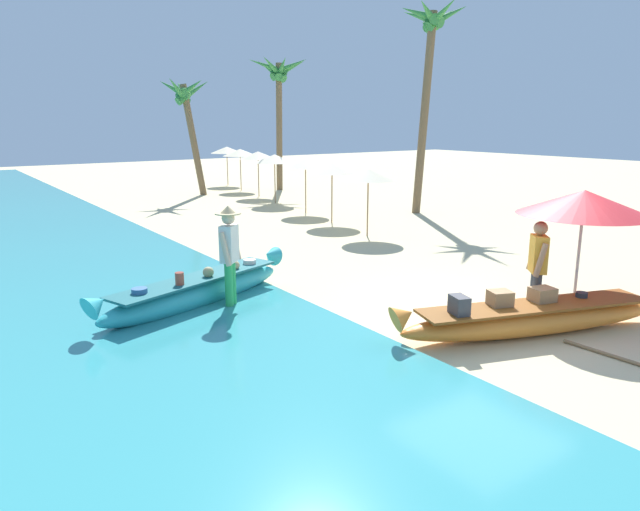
{
  "coord_description": "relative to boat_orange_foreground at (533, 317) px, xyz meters",
  "views": [
    {
      "loc": [
        -7.68,
        -6.06,
        3.23
      ],
      "look_at": [
        -2.0,
        2.08,
        0.9
      ],
      "focal_mm": 32.62,
      "sensor_mm": 36.0,
      "label": 1
    }
  ],
  "objects": [
    {
      "name": "ground_plane",
      "position": [
        0.15,
        1.0,
        -0.27
      ],
      "size": [
        80.0,
        80.0,
        0.0
      ],
      "primitive_type": "plane",
      "color": "beige"
    },
    {
      "name": "boat_orange_foreground",
      "position": [
        0.0,
        0.0,
        0.0
      ],
      "size": [
        4.66,
        2.04,
        0.75
      ],
      "color": "orange",
      "rests_on": "ground"
    },
    {
      "name": "boat_cyan_midground",
      "position": [
        -3.7,
        4.17,
        0.03
      ],
      "size": [
        4.21,
        1.92,
        0.81
      ],
      "color": "#33B2BC",
      "rests_on": "ground"
    },
    {
      "name": "person_vendor_hatted",
      "position": [
        -3.28,
        3.71,
        0.78
      ],
      "size": [
        0.55,
        0.52,
        1.83
      ],
      "color": "green",
      "rests_on": "ground"
    },
    {
      "name": "person_tourist_customer",
      "position": [
        0.54,
        0.37,
        0.66
      ],
      "size": [
        0.51,
        0.55,
        1.66
      ],
      "color": "#333842",
      "rests_on": "ground"
    },
    {
      "name": "patio_umbrella_large",
      "position": [
        1.39,
        0.19,
        1.63
      ],
      "size": [
        2.12,
        2.12,
        2.12
      ],
      "color": "#B7B7BC",
      "rests_on": "ground"
    },
    {
      "name": "parasol_row_0",
      "position": [
        2.82,
        7.43,
        1.47
      ],
      "size": [
        1.6,
        1.6,
        1.91
      ],
      "color": "#8E6B47",
      "rests_on": "ground"
    },
    {
      "name": "parasol_row_1",
      "position": [
        3.28,
        9.77,
        1.47
      ],
      "size": [
        1.6,
        1.6,
        1.91
      ],
      "color": "#8E6B47",
      "rests_on": "ground"
    },
    {
      "name": "parasol_row_2",
      "position": [
        3.73,
        11.96,
        1.47
      ],
      "size": [
        1.6,
        1.6,
        1.91
      ],
      "color": "#8E6B47",
      "rests_on": "ground"
    },
    {
      "name": "parasol_row_3",
      "position": [
        4.08,
        14.67,
        1.47
      ],
      "size": [
        1.6,
        1.6,
        1.91
      ],
      "color": "#8E6B47",
      "rests_on": "ground"
    },
    {
      "name": "parasol_row_4",
      "position": [
        4.59,
        16.91,
        1.47
      ],
      "size": [
        1.6,
        1.6,
        1.91
      ],
      "color": "#8E6B47",
      "rests_on": "ground"
    },
    {
      "name": "parasol_row_5",
      "position": [
        4.95,
        19.26,
        1.47
      ],
      "size": [
        1.6,
        1.6,
        1.91
      ],
      "color": "#8E6B47",
      "rests_on": "ground"
    },
    {
      "name": "parasol_row_6",
      "position": [
        5.48,
        21.72,
        1.47
      ],
      "size": [
        1.6,
        1.6,
        1.91
      ],
      "color": "#8E6B47",
      "rests_on": "ground"
    },
    {
      "name": "palm_tree_tall_inland",
      "position": [
        2.26,
        18.76,
        3.62
      ],
      "size": [
        2.42,
        2.36,
        5.01
      ],
      "color": "brown",
      "rests_on": "ground"
    },
    {
      "name": "palm_tree_leaning_seaward",
      "position": [
        6.61,
        18.47,
        4.65
      ],
      "size": [
        2.88,
        2.58,
        6.04
      ],
      "color": "brown",
      "rests_on": "ground"
    },
    {
      "name": "palm_tree_mid_cluster",
      "position": [
        7.35,
        9.75,
        5.49
      ],
      "size": [
        2.43,
        2.81,
        7.07
      ],
      "color": "brown",
      "rests_on": "ground"
    }
  ]
}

